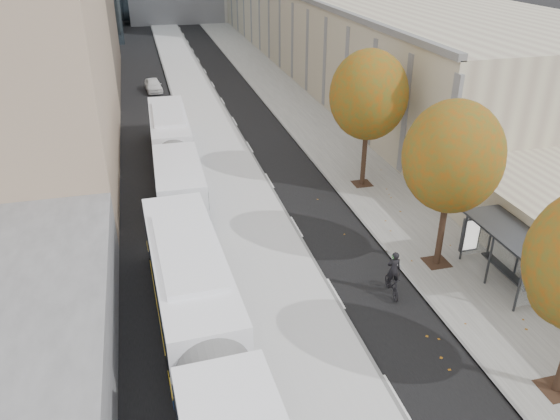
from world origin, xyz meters
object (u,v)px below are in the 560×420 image
object	(u,v)px
bus_shelter	(513,239)
cyclist	(393,279)
bus_far	(173,152)
distant_car	(153,85)
bus_near	(208,349)

from	to	relation	value
bus_shelter	cyclist	bearing A→B (deg)	175.31
bus_shelter	bus_far	xyz separation A→B (m)	(-12.83, 15.36, -0.68)
cyclist	distant_car	distance (m)	36.35
bus_far	distant_car	xyz separation A→B (m)	(-0.29, 20.51, -0.91)
bus_far	cyclist	world-z (taller)	bus_far
bus_near	bus_far	size ratio (longest dim) A/B	1.08
bus_far	cyclist	size ratio (longest dim) A/B	8.09
distant_car	bus_near	bearing A→B (deg)	-94.28
cyclist	distant_car	bearing A→B (deg)	108.54
bus_shelter	distant_car	xyz separation A→B (m)	(-13.12, 35.87, -1.58)
bus_near	cyclist	distance (m)	8.79
distant_car	bus_shelter	bearing A→B (deg)	-74.10
cyclist	distant_car	world-z (taller)	cyclist
bus_far	bus_shelter	bearing A→B (deg)	-49.24
bus_shelter	cyclist	world-z (taller)	bus_shelter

